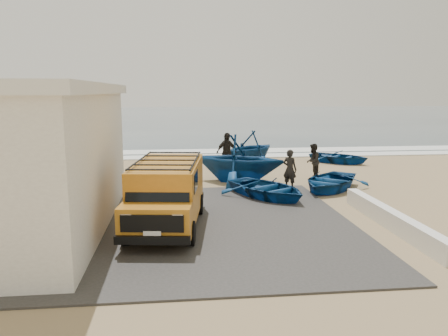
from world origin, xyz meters
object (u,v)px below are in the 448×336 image
boat_near_left (267,188)px  fisherman_back (227,152)px  boat_far_left (250,148)px  fisherman_front (290,169)px  van (167,191)px  boat_near_right (330,181)px  parapet (391,219)px  boat_mid_left (239,158)px  fisherman_middle (313,161)px  boat_far_right (339,157)px

boat_near_left → fisherman_back: size_ratio=1.83×
boat_near_left → fisherman_back: fisherman_back is taller
boat_far_left → fisherman_front: bearing=-35.4°
van → boat_near_right: van is taller
boat_near_right → boat_far_left: boat_far_left is taller
boat_far_left → boat_near_right: bearing=-22.2°
parapet → fisherman_front: bearing=106.8°
fisherman_back → parapet: bearing=-95.2°
boat_near_right → boat_mid_left: 4.14m
boat_far_left → fisherman_middle: bearing=-11.6°
parapet → boat_far_left: 12.03m
fisherman_back → van: bearing=-134.4°
boat_near_right → boat_far_right: 7.30m
van → boat_near_left: van is taller
parapet → boat_mid_left: bearing=116.3°
van → boat_far_right: bearing=56.4°
fisherman_front → fisherman_back: size_ratio=0.84×
boat_far_right → fisherman_back: size_ratio=1.66×
boat_far_right → fisherman_front: (-4.58, -6.34, 0.50)m
van → fisherman_middle: (6.70, 6.82, -0.28)m
fisherman_back → fisherman_middle: bearing=-55.1°
fisherman_front → parapet: bearing=148.5°
parapet → boat_near_left: 5.07m
van → boat_far_left: bearing=75.5°
fisherman_middle → boat_near_left: bearing=-7.1°
van → boat_far_right: size_ratio=1.49×
boat_far_left → fisherman_middle: size_ratio=2.22×
van → fisherman_front: (5.02, 4.67, -0.26)m
boat_near_left → fisherman_middle: (2.95, 3.59, 0.44)m
van → fisherman_middle: bearing=53.0°
boat_near_right → parapet: bearing=-49.3°
fisherman_front → boat_far_left: bearing=-42.5°
boat_far_left → fisherman_front: 6.26m
fisherman_front → boat_near_right: bearing=-149.8°
boat_near_right → boat_near_left: bearing=-118.9°
boat_mid_left → parapet: bearing=-127.2°
parapet → boat_far_left: bearing=101.0°
van → fisherman_middle: van is taller
fisherman_back → boat_far_left: bearing=25.4°
boat_near_left → fisherman_back: (-0.91, 5.67, 0.63)m
boat_far_right → boat_near_right: bearing=-162.6°
fisherman_front → fisherman_back: fisherman_back is taller
van → fisherman_back: van is taller
fisherman_front → fisherman_middle: bearing=-86.3°
boat_far_right → fisherman_middle: fisherman_middle is taller
van → boat_far_right: van is taller
van → boat_near_right: 7.97m
fisherman_middle → fisherman_back: fisherman_back is taller
boat_near_right → fisherman_back: fisherman_back is taller
boat_mid_left → fisherman_front: size_ratio=2.43×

